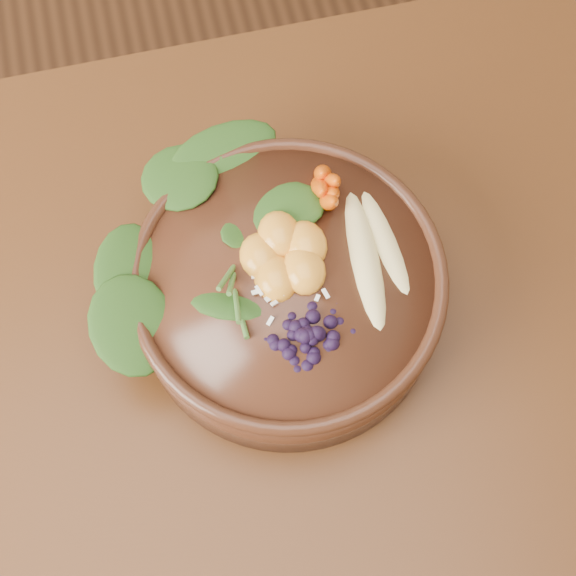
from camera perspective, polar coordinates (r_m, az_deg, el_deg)
name	(u,v)px	position (r m, az deg, el deg)	size (l,w,h in m)	color
ground	(214,531)	(1.50, -5.27, -16.82)	(4.00, 4.00, 0.00)	#381E0F
dining_table	(160,469)	(0.86, -9.09, -12.61)	(1.60, 0.90, 0.75)	#331C0C
stoneware_bowl	(288,292)	(0.76, 0.00, -0.29)	(0.29, 0.29, 0.08)	#432315
kale_heap	(223,219)	(0.72, -4.68, 4.93)	(0.19, 0.17, 0.04)	#284F17
carrot_cluster	(322,168)	(0.73, 2.41, 8.55)	(0.06, 0.06, 0.08)	#D74D05
banana_halves	(377,244)	(0.72, 6.32, 3.14)	(0.06, 0.16, 0.03)	#E0CC84
mandarin_cluster	(285,250)	(0.71, -0.22, 2.69)	(0.08, 0.09, 0.03)	orange
blueberry_pile	(309,328)	(0.68, 1.54, -2.89)	(0.13, 0.10, 0.04)	black
coconut_flakes	(296,294)	(0.71, 0.57, -0.40)	(0.09, 0.07, 0.01)	white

